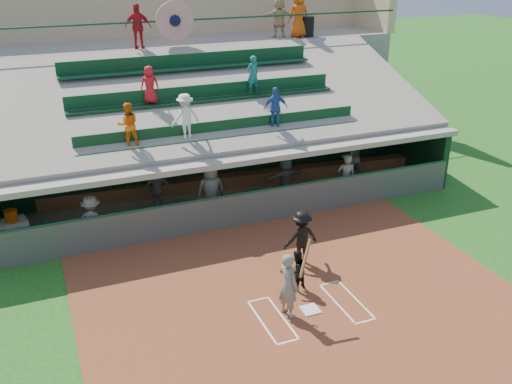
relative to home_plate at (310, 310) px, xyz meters
name	(u,v)px	position (x,y,z in m)	size (l,w,h in m)	color
ground	(310,311)	(0.00, 0.00, -0.04)	(100.00, 100.00, 0.00)	#1C5518
dirt_slab	(301,300)	(0.00, 0.50, -0.03)	(11.00, 9.00, 0.02)	brown
home_plate	(310,310)	(0.00, 0.00, 0.00)	(0.43, 0.43, 0.03)	white
batters_box_chalk	(310,310)	(0.00, 0.00, -0.01)	(2.65, 1.85, 0.01)	white
dugout_floor	(222,204)	(0.00, 6.75, -0.02)	(16.00, 3.50, 0.04)	gray
concourse_slab	(170,96)	(0.00, 13.50, 2.26)	(20.00, 3.00, 4.60)	gray
grandstand	(189,114)	(-0.01, 10.51, 2.23)	(20.40, 10.40, 7.80)	#4E534E
batter_at_plate	(288,285)	(-0.59, 0.06, 0.84)	(0.91, 0.77, 1.95)	#60625D
catcher	(296,270)	(0.08, 0.99, 0.55)	(0.55, 0.43, 1.13)	black
home_umpire	(301,237)	(0.80, 2.21, 0.78)	(1.02, 0.59, 1.58)	black
dugout_bench	(206,184)	(-0.14, 8.11, 0.25)	(16.29, 0.49, 0.49)	#905C34
white_table	(14,231)	(-6.70, 6.48, 0.36)	(0.81, 0.61, 0.71)	white
water_cooler	(11,216)	(-6.69, 6.41, 0.90)	(0.37, 0.37, 0.37)	#E6570D
dugout_player_a	(92,221)	(-4.48, 5.40, 0.79)	(1.02, 0.59, 1.58)	#5E615B
dugout_player_b	(158,189)	(-2.16, 7.01, 0.79)	(0.92, 0.38, 1.57)	#5D605B
dugout_player_c	(211,191)	(-0.65, 5.88, 0.95)	(0.93, 0.60, 1.90)	#5F615C
dugout_player_d	(285,178)	(2.18, 6.25, 0.81)	(1.50, 0.48, 1.61)	#545651
dugout_player_e	(346,178)	(4.04, 5.31, 0.88)	(0.64, 0.42, 1.76)	#5B5D57
dugout_player_f	(352,157)	(5.29, 7.04, 0.90)	(0.87, 0.68, 1.80)	#575A55
trash_bin	(307,26)	(6.01, 12.50, 4.99)	(0.57, 0.57, 0.86)	black
concourse_staff_a	(138,26)	(-1.42, 12.05, 5.41)	(0.99, 0.41, 1.68)	#B5141E
concourse_staff_b	(299,15)	(5.55, 12.46, 5.50)	(0.92, 0.60, 1.87)	#C8460B
concourse_staff_c	(279,18)	(4.78, 12.77, 5.39)	(1.53, 0.49, 1.65)	tan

